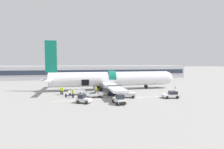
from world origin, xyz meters
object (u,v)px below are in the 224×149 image
(ground_crew_supervisor, at_px, (61,90))
(suitcase_on_tarmac_upright, at_px, (89,94))
(baggage_tug_spare, at_px, (84,99))
(ground_crew_driver, at_px, (62,91))
(ground_crew_loader_b, at_px, (73,93))
(airplane, at_px, (109,79))
(baggage_tug_rear, at_px, (171,95))
(baggage_tug_lead, at_px, (119,100))
(baggage_tug_mid, at_px, (127,94))
(baggage_cart_queued, at_px, (94,95))
(ground_crew_loader_a, at_px, (96,90))
(baggage_cart_loading, at_px, (77,92))
(suitcase_on_tarmac_spare, at_px, (66,96))

(ground_crew_supervisor, relative_size, suitcase_on_tarmac_upright, 2.74)
(baggage_tug_spare, xyz_separation_m, ground_crew_driver, (-3.91, 8.18, 0.28))
(ground_crew_loader_b, xyz_separation_m, ground_crew_driver, (-2.17, 3.42, -0.05))
(airplane, relative_size, baggage_tug_spare, 12.44)
(baggage_tug_rear, height_order, ground_crew_driver, ground_crew_driver)
(baggage_tug_lead, height_order, ground_crew_loader_b, ground_crew_loader_b)
(ground_crew_loader_b, distance_m, suitcase_on_tarmac_upright, 3.95)
(baggage_tug_lead, xyz_separation_m, ground_crew_loader_b, (-7.34, 6.53, 0.25))
(baggage_tug_mid, xyz_separation_m, baggage_cart_queued, (-6.07, 1.38, -0.25))
(ground_crew_loader_a, bearing_deg, baggage_tug_mid, -35.91)
(baggage_cart_loading, distance_m, ground_crew_loader_a, 3.94)
(baggage_cart_queued, xyz_separation_m, suitcase_on_tarmac_spare, (-5.36, 1.44, -0.22))
(baggage_cart_loading, xyz_separation_m, ground_crew_driver, (-2.91, 0.44, 0.38))
(suitcase_on_tarmac_upright, bearing_deg, baggage_tug_spare, -101.82)
(ground_crew_loader_a, height_order, ground_crew_supervisor, ground_crew_loader_a)
(baggage_tug_rear, height_order, ground_crew_supervisor, ground_crew_supervisor)
(ground_crew_supervisor, bearing_deg, baggage_cart_queued, -36.87)
(baggage_tug_rear, distance_m, ground_crew_supervisor, 22.30)
(airplane, bearing_deg, baggage_tug_rear, -53.15)
(baggage_cart_queued, relative_size, suitcase_on_tarmac_spare, 6.54)
(baggage_tug_lead, xyz_separation_m, baggage_cart_queued, (-3.35, 6.03, -0.20))
(baggage_cart_queued, xyz_separation_m, suitcase_on_tarmac_upright, (-0.79, 2.70, -0.26))
(baggage_tug_spare, distance_m, baggage_cart_queued, 4.83)
(ground_crew_driver, distance_m, ground_crew_supervisor, 1.08)
(ground_crew_loader_a, bearing_deg, suitcase_on_tarmac_upright, 175.62)
(ground_crew_supervisor, bearing_deg, ground_crew_loader_b, -59.84)
(baggage_tug_rear, distance_m, ground_crew_loader_a, 14.83)
(airplane, distance_m, ground_crew_driver, 12.15)
(baggage_tug_mid, relative_size, suitcase_on_tarmac_spare, 5.04)
(baggage_tug_mid, height_order, ground_crew_loader_a, ground_crew_loader_a)
(airplane, height_order, ground_crew_loader_a, airplane)
(baggage_cart_loading, bearing_deg, suitcase_on_tarmac_upright, -17.23)
(ground_crew_driver, height_order, ground_crew_supervisor, ground_crew_driver)
(baggage_tug_mid, relative_size, baggage_cart_queued, 0.77)
(airplane, xyz_separation_m, baggage_cart_queued, (-4.70, -9.09, -2.10))
(baggage_cart_queued, height_order, ground_crew_loader_a, ground_crew_loader_a)
(ground_crew_loader_a, bearing_deg, baggage_tug_lead, -72.15)
(suitcase_on_tarmac_spare, bearing_deg, ground_crew_supervisor, 108.99)
(airplane, distance_m, suitcase_on_tarmac_spare, 12.85)
(baggage_tug_spare, bearing_deg, ground_crew_loader_a, 67.66)
(baggage_cart_queued, bearing_deg, ground_crew_loader_a, 77.54)
(baggage_tug_mid, xyz_separation_m, suitcase_on_tarmac_spare, (-11.43, 2.82, -0.47))
(baggage_tug_lead, distance_m, ground_crew_loader_a, 9.07)
(baggage_tug_lead, height_order, baggage_cart_queued, baggage_tug_lead)
(baggage_cart_queued, distance_m, ground_crew_driver, 7.31)
(baggage_tug_rear, height_order, suitcase_on_tarmac_spare, baggage_tug_rear)
(ground_crew_loader_a, distance_m, ground_crew_loader_b, 5.02)
(airplane, xyz_separation_m, baggage_tug_mid, (1.36, -10.46, -1.85))
(baggage_cart_loading, xyz_separation_m, ground_crew_loader_a, (3.82, -0.87, 0.45))
(airplane, xyz_separation_m, ground_crew_driver, (-10.86, -5.18, -1.69))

